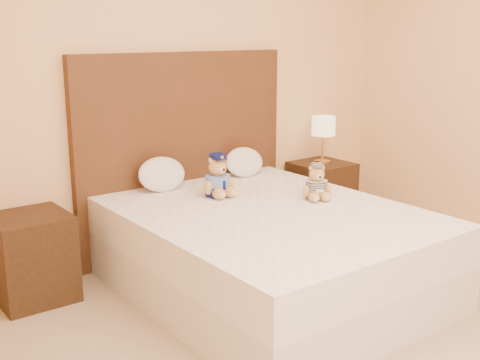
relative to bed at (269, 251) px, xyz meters
The scene contains 9 objects.
bed is the anchor object (origin of this frame).
headboard 1.12m from the bed, 90.00° to the left, with size 1.75×0.08×1.50m, color #512A18.
nightstand_left 1.48m from the bed, 147.38° to the left, with size 0.45×0.45×0.55m, color #361F11.
nightstand_right 1.48m from the bed, 32.62° to the left, with size 0.45×0.45×0.55m, color #361F11.
lamp 1.59m from the bed, 32.62° to the left, with size 0.20×0.20×0.40m.
teddy_police 0.63m from the bed, 98.26° to the left, with size 0.25×0.24×0.29m, color #BE8849, non-canonical shape.
teddy_prisoner 0.57m from the bed, ahead, with size 0.21×0.20×0.24m, color #BE8849, non-canonical shape.
pillow_left 0.97m from the bed, 109.67° to the left, with size 0.36×0.24×0.26m, color white.
pillow_right 1.02m from the bed, 62.40° to the left, with size 0.34×0.22×0.24m, color white.
Camera 1 is at (-2.33, -1.59, 1.65)m, focal length 45.00 mm.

